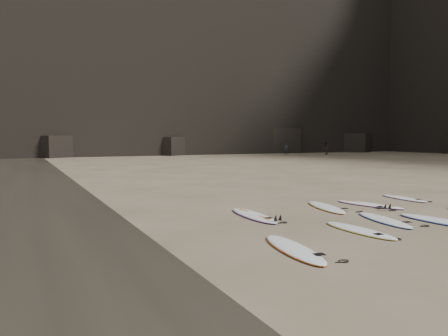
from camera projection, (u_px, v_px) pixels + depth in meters
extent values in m
plane|color=#897559|center=(407.00, 222.00, 12.17)|extent=(240.00, 240.00, 0.00)
cube|color=black|center=(150.00, 25.00, 69.02)|extent=(170.00, 32.00, 40.00)
cube|color=black|center=(169.00, 146.00, 56.02)|extent=(4.23, 4.46, 2.33)
cube|color=black|center=(277.00, 141.00, 64.19)|extent=(5.95, 5.19, 3.59)
cube|color=black|center=(355.00, 143.00, 68.01)|extent=(5.31, 5.56, 2.88)
cube|color=black|center=(52.00, 147.00, 49.99)|extent=(4.49, 4.76, 2.49)
ellipsoid|color=white|center=(294.00, 248.00, 9.16)|extent=(1.03, 2.64, 0.09)
ellipsoid|color=white|center=(359.00, 230.00, 10.99)|extent=(0.62, 2.38, 0.09)
ellipsoid|color=white|center=(384.00, 220.00, 12.35)|extent=(1.13, 2.54, 0.09)
ellipsoid|color=white|center=(443.00, 221.00, 12.09)|extent=(0.84, 2.78, 0.10)
ellipsoid|color=white|center=(254.00, 215.00, 13.03)|extent=(0.79, 2.73, 0.10)
ellipsoid|color=white|center=(326.00, 207.00, 14.57)|extent=(1.28, 2.67, 0.09)
ellipsoid|color=white|center=(369.00, 204.00, 15.11)|extent=(1.24, 2.58, 0.09)
ellipsoid|color=white|center=(404.00, 198.00, 16.67)|extent=(0.66, 2.24, 0.08)
imported|color=black|center=(286.00, 149.00, 56.38)|extent=(0.67, 0.60, 1.55)
imported|color=black|center=(326.00, 148.00, 56.97)|extent=(1.02, 1.09, 1.80)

